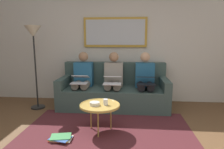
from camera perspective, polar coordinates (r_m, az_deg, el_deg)
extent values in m
cube|color=beige|center=(4.54, 0.99, 8.84)|extent=(6.00, 0.12, 2.60)
cube|color=#4C1E23|center=(3.13, -1.40, -16.39)|extent=(2.60, 1.80, 0.01)
cube|color=#384C47|center=(4.17, 0.42, -6.49)|extent=(2.20, 0.90, 0.42)
cube|color=#384C47|center=(4.40, 0.78, 0.43)|extent=(2.20, 0.20, 0.48)
cube|color=#384C47|center=(4.14, 14.80, -2.51)|extent=(0.14, 0.90, 0.20)
cube|color=#384C47|center=(4.29, -13.43, -2.01)|extent=(0.14, 0.90, 0.20)
cube|color=#B7892D|center=(4.46, 0.92, 12.03)|extent=(1.39, 0.04, 0.64)
cube|color=#B2B7BC|center=(4.43, 0.89, 12.04)|extent=(1.29, 0.01, 0.54)
cylinder|color=tan|center=(3.03, -3.51, -8.85)|extent=(0.61, 0.61, 0.03)
torus|color=tan|center=(3.02, -3.51, -8.62)|extent=(0.61, 0.61, 0.02)
cylinder|color=#B28E42|center=(2.94, -4.00, -13.96)|extent=(0.02, 0.02, 0.40)
cylinder|color=#B28E42|center=(3.17, -0.33, -12.08)|extent=(0.02, 0.02, 0.40)
cylinder|color=#B28E42|center=(3.21, -6.08, -11.84)|extent=(0.02, 0.02, 0.40)
cylinder|color=silver|center=(2.99, -1.83, -7.90)|extent=(0.07, 0.07, 0.09)
cylinder|color=beige|center=(2.99, -4.99, -8.36)|extent=(0.15, 0.15, 0.05)
cube|color=#235B84|center=(4.16, 9.36, -0.14)|extent=(0.38, 0.22, 0.50)
sphere|color=tan|center=(4.11, 9.51, 4.94)|extent=(0.20, 0.20, 0.20)
cylinder|color=#232328|center=(4.00, 10.80, -3.23)|extent=(0.14, 0.42, 0.14)
cylinder|color=#232328|center=(3.98, 8.22, -3.20)|extent=(0.14, 0.42, 0.14)
cylinder|color=#232328|center=(3.87, 10.98, -7.98)|extent=(0.11, 0.11, 0.42)
cylinder|color=#232328|center=(3.86, 8.29, -7.97)|extent=(0.11, 0.11, 0.42)
cube|color=black|center=(3.77, 9.79, -2.82)|extent=(0.35, 0.22, 0.01)
cube|color=black|center=(3.87, 9.68, -0.75)|extent=(0.35, 0.22, 0.06)
cube|color=#A5C6EA|center=(3.87, 9.69, -0.70)|extent=(0.32, 0.19, 0.04)
cube|color=gray|center=(4.16, 0.53, -0.01)|extent=(0.38, 0.22, 0.50)
sphere|color=#997051|center=(4.11, 0.54, 5.08)|extent=(0.20, 0.20, 0.20)
cylinder|color=gray|center=(3.98, 1.59, -3.10)|extent=(0.14, 0.42, 0.14)
cylinder|color=gray|center=(4.00, -0.99, -3.05)|extent=(0.14, 0.42, 0.14)
cylinder|color=gray|center=(3.86, 1.38, -7.87)|extent=(0.11, 0.11, 0.42)
cylinder|color=gray|center=(3.87, -1.30, -7.80)|extent=(0.11, 0.11, 0.42)
cube|color=white|center=(3.77, 0.04, -2.68)|extent=(0.34, 0.22, 0.01)
cube|color=white|center=(3.87, 0.21, -0.62)|extent=(0.34, 0.22, 0.06)
cube|color=#A5C6EA|center=(3.87, 0.20, -0.57)|extent=(0.31, 0.19, 0.05)
cube|color=#235B84|center=(4.25, -8.09, 0.12)|extent=(0.38, 0.22, 0.50)
sphere|color=#997051|center=(4.21, -8.22, 5.09)|extent=(0.20, 0.20, 0.20)
cylinder|color=gray|center=(4.07, -7.46, -2.90)|extent=(0.14, 0.42, 0.14)
cylinder|color=gray|center=(4.11, -9.91, -2.84)|extent=(0.14, 0.42, 0.14)
cylinder|color=gray|center=(3.94, -8.02, -7.55)|extent=(0.11, 0.11, 0.42)
cylinder|color=gray|center=(3.99, -10.56, -7.43)|extent=(0.11, 0.11, 0.42)
cube|color=silver|center=(3.87, -9.45, -2.46)|extent=(0.32, 0.21, 0.01)
cube|color=silver|center=(3.98, -9.00, -0.57)|extent=(0.32, 0.20, 0.08)
cube|color=#A5C6EA|center=(3.98, -9.01, -0.53)|extent=(0.29, 0.17, 0.06)
cube|color=red|center=(3.03, -14.62, -17.50)|extent=(0.28, 0.20, 0.01)
cube|color=white|center=(3.02, -14.17, -17.42)|extent=(0.28, 0.20, 0.01)
cube|color=yellow|center=(3.01, -14.62, -17.31)|extent=(0.30, 0.22, 0.01)
cube|color=#33569E|center=(2.99, -14.64, -17.25)|extent=(0.32, 0.26, 0.01)
cube|color=#3D8C4C|center=(3.01, -14.49, -16.84)|extent=(0.32, 0.25, 0.01)
cylinder|color=black|center=(4.44, -20.44, -8.75)|extent=(0.28, 0.28, 0.03)
cylinder|color=black|center=(4.26, -21.04, 0.66)|extent=(0.03, 0.03, 1.50)
cone|color=beige|center=(4.22, -21.74, 11.44)|extent=(0.32, 0.32, 0.22)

